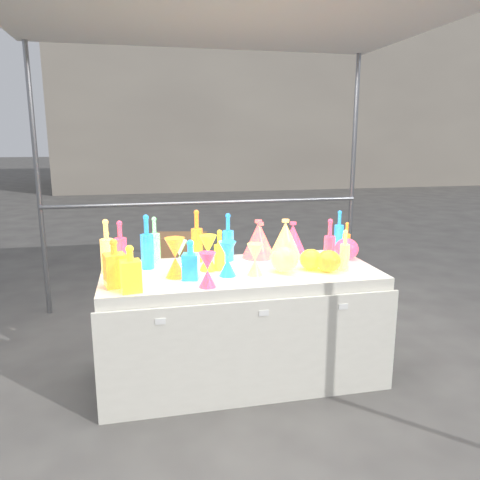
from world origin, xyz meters
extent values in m
plane|color=#66635E|center=(0.00, 0.00, 0.00)|extent=(80.00, 80.00, 0.00)
cylinder|color=gray|center=(-1.50, 1.50, 1.20)|extent=(0.04, 0.04, 2.40)
cylinder|color=gray|center=(1.50, 1.50, 1.20)|extent=(0.04, 0.04, 2.40)
cylinder|color=gray|center=(0.00, 1.47, 1.00)|extent=(3.00, 0.04, 0.04)
cube|color=white|center=(0.00, 0.00, 0.38)|extent=(1.80, 0.80, 0.75)
cube|color=white|center=(0.00, -0.42, 0.34)|extent=(1.84, 0.02, 0.68)
cube|color=white|center=(-0.55, -0.43, 0.60)|extent=(0.06, 0.00, 0.03)
cube|color=white|center=(0.05, -0.43, 0.60)|extent=(0.06, 0.00, 0.03)
cube|color=white|center=(0.55, -0.43, 0.60)|extent=(0.06, 0.00, 0.03)
cube|color=#A19786|center=(4.00, 14.00, 3.00)|extent=(14.00, 6.00, 6.00)
cube|color=#A06F48|center=(-0.16, 2.66, 0.22)|extent=(0.69, 0.56, 0.45)
cube|color=#A06F48|center=(0.28, 2.80, 0.03)|extent=(0.64, 0.46, 0.05)
camera|label=1|loc=(-0.64, -2.92, 1.61)|focal=35.00mm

